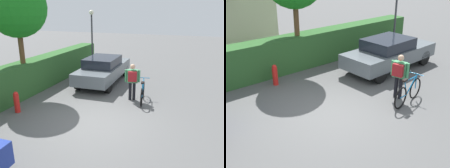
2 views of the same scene
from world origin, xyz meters
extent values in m
plane|color=#525252|center=(0.00, 0.00, 0.00)|extent=(60.00, 60.00, 0.00)
cube|color=slate|center=(4.47, 1.48, 0.63)|extent=(4.49, 1.86, 0.58)
cube|color=#1E232D|center=(4.30, 1.47, 1.14)|extent=(2.03, 1.58, 0.46)
cylinder|color=black|center=(5.95, 2.29, 0.34)|extent=(0.68, 0.20, 0.67)
cylinder|color=black|center=(6.00, 0.76, 0.34)|extent=(0.68, 0.20, 0.67)
cylinder|color=black|center=(2.94, 2.20, 0.34)|extent=(0.68, 0.20, 0.67)
cylinder|color=black|center=(2.99, 0.66, 0.34)|extent=(0.68, 0.20, 0.67)
torus|color=black|center=(2.92, -0.99, 0.37)|extent=(0.74, 0.16, 0.74)
torus|color=black|center=(1.95, -1.13, 0.37)|extent=(0.74, 0.16, 0.74)
cylinder|color=#1972B2|center=(2.62, -1.04, 0.61)|extent=(0.63, 0.13, 0.55)
cylinder|color=#1972B2|center=(2.22, -1.09, 0.63)|extent=(0.23, 0.07, 0.56)
cylinder|color=#1972B2|center=(2.50, -1.05, 0.85)|extent=(0.75, 0.15, 0.09)
cylinder|color=#1972B2|center=(2.14, -1.11, 0.36)|extent=(0.38, 0.09, 0.05)
cylinder|color=#1972B2|center=(2.92, -0.99, 0.62)|extent=(0.04, 0.04, 0.50)
cube|color=black|center=(2.13, -1.11, 0.93)|extent=(0.23, 0.13, 0.06)
cylinder|color=#1972B2|center=(2.92, -0.99, 0.90)|extent=(0.10, 0.50, 0.03)
cylinder|color=black|center=(2.48, -0.52, 0.39)|extent=(0.13, 0.13, 0.77)
cylinder|color=black|center=(2.52, -0.68, 0.39)|extent=(0.13, 0.13, 0.77)
cube|color=#3F8C59|center=(2.50, -0.60, 1.05)|extent=(0.30, 0.49, 0.55)
sphere|color=tan|center=(2.50, -0.60, 1.46)|extent=(0.21, 0.21, 0.21)
cylinder|color=#3F8C59|center=(2.43, -0.33, 1.06)|extent=(0.09, 0.09, 0.52)
cylinder|color=#3F8C59|center=(2.57, -0.87, 1.06)|extent=(0.09, 0.09, 0.52)
cube|color=maroon|center=(2.34, -0.64, 1.08)|extent=(0.24, 0.39, 0.42)
cylinder|color=#38383D|center=(6.76, 3.16, 1.70)|extent=(0.10, 0.10, 3.40)
sphere|color=#F2EDCC|center=(6.76, 3.16, 3.52)|extent=(0.28, 0.28, 0.28)
cylinder|color=brown|center=(1.47, 4.04, 1.52)|extent=(0.22, 0.22, 3.04)
sphere|color=#1B771D|center=(1.47, 4.04, 3.77)|extent=(2.44, 2.44, 2.44)
cylinder|color=red|center=(-0.19, 3.11, 0.35)|extent=(0.20, 0.20, 0.70)
sphere|color=red|center=(-0.19, 3.11, 0.72)|extent=(0.18, 0.18, 0.18)
camera|label=1|loc=(-6.59, -2.98, 3.69)|focal=37.61mm
camera|label=2|loc=(-4.72, -5.96, 4.46)|focal=45.28mm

